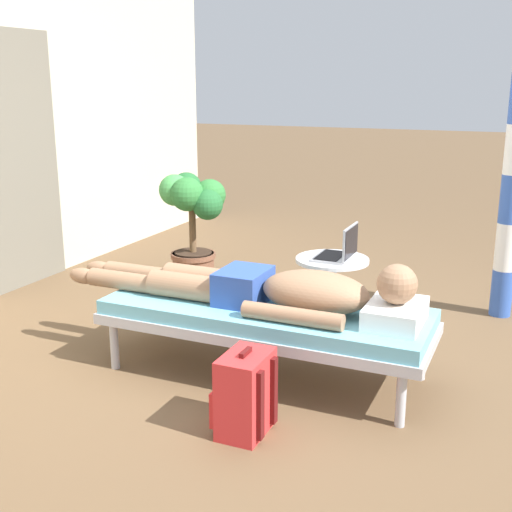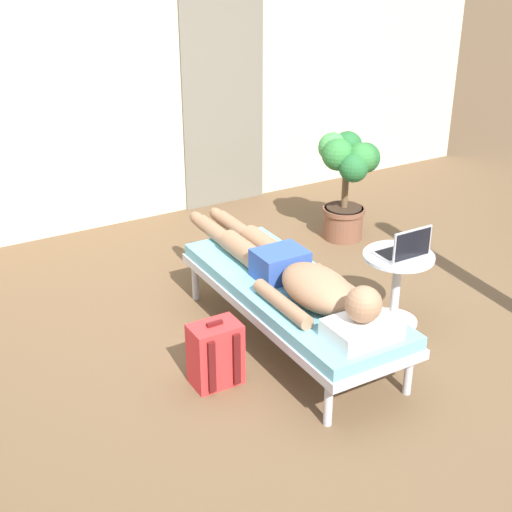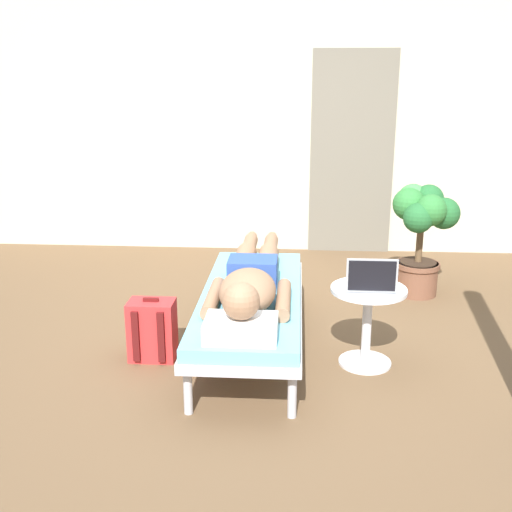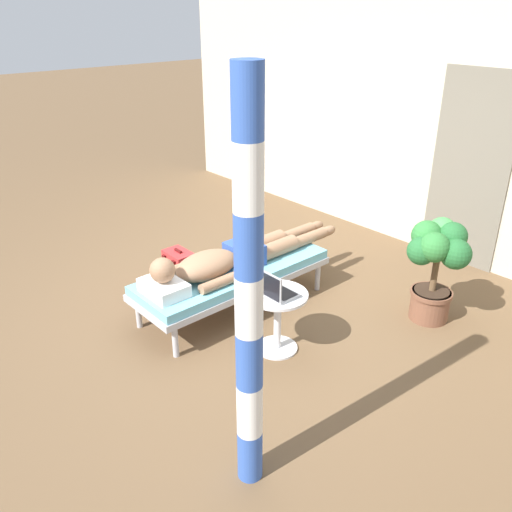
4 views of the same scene
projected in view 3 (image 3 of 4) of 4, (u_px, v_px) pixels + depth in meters
ground_plane at (266, 353)px, 4.21m from camera, size 40.00×40.00×0.00m
house_wall_back at (270, 119)px, 6.35m from camera, size 7.60×0.20×2.70m
house_door_panel at (352, 154)px, 6.29m from camera, size 0.84×0.03×2.04m
lounge_chair at (251, 302)px, 4.16m from camera, size 0.68×1.88×0.42m
person_reclining at (251, 281)px, 4.05m from camera, size 0.53×2.17×0.32m
side_table at (367, 313)px, 3.95m from camera, size 0.48×0.48×0.52m
laptop at (370, 282)px, 3.84m from camera, size 0.31×0.24×0.23m
backpack at (153, 330)px, 4.08m from camera, size 0.30×0.26×0.42m
potted_plant at (422, 227)px, 5.13m from camera, size 0.55×0.54×0.93m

